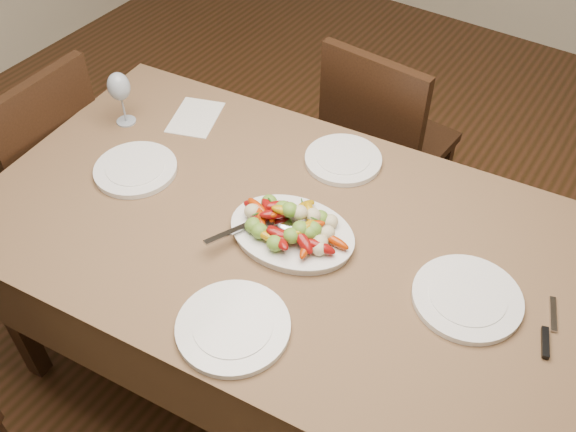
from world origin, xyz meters
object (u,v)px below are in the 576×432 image
(plate_right, at_px, (467,298))
(wine_glass, at_px, (121,97))
(chair_left, at_px, (32,172))
(plate_far, at_px, (343,160))
(plate_left, at_px, (136,170))
(plate_near, at_px, (233,327))
(dining_table, at_px, (288,310))
(serving_platter, at_px, (292,235))
(chair_far, at_px, (390,142))

(plate_right, bearing_deg, wine_glass, 176.91)
(chair_left, height_order, plate_far, chair_left)
(plate_left, xyz_separation_m, plate_near, (0.62, -0.31, 0.00))
(dining_table, relative_size, wine_glass, 8.98)
(plate_left, distance_m, plate_far, 0.66)
(dining_table, height_order, serving_platter, serving_platter)
(plate_left, relative_size, plate_far, 1.06)
(serving_platter, distance_m, wine_glass, 0.79)
(chair_far, distance_m, plate_far, 0.59)
(serving_platter, distance_m, plate_near, 0.35)
(serving_platter, relative_size, plate_near, 1.23)
(chair_far, bearing_deg, wine_glass, 51.63)
(plate_near, bearing_deg, wine_glass, 149.87)
(wine_glass, bearing_deg, plate_near, -30.13)
(chair_far, relative_size, plate_far, 3.85)
(chair_left, bearing_deg, plate_near, 74.36)
(dining_table, bearing_deg, plate_left, -174.56)
(dining_table, distance_m, plate_far, 0.52)
(chair_far, distance_m, plate_near, 1.26)
(serving_platter, xyz_separation_m, plate_far, (-0.05, 0.37, -0.00))
(chair_left, height_order, plate_right, chair_left)
(plate_right, height_order, plate_far, same)
(dining_table, height_order, plate_near, plate_near)
(chair_far, xyz_separation_m, plate_left, (-0.46, -0.91, 0.29))
(dining_table, distance_m, serving_platter, 0.39)
(chair_far, distance_m, serving_platter, 0.93)
(dining_table, relative_size, serving_platter, 5.20)
(chair_left, distance_m, serving_platter, 1.20)
(plate_right, distance_m, wine_glass, 1.28)
(wine_glass, bearing_deg, chair_far, 47.86)
(dining_table, height_order, chair_far, chair_far)
(dining_table, bearing_deg, plate_right, 5.72)
(dining_table, distance_m, plate_near, 0.53)
(chair_far, height_order, wine_glass, wine_glass)
(plate_right, relative_size, plate_far, 1.16)
(dining_table, height_order, plate_left, plate_left)
(dining_table, relative_size, plate_near, 6.38)
(chair_far, relative_size, wine_glass, 4.64)
(chair_left, height_order, serving_platter, chair_left)
(plate_right, bearing_deg, chair_left, -176.00)
(chair_left, relative_size, wine_glass, 4.64)
(chair_left, bearing_deg, plate_right, 91.97)
(plate_right, relative_size, wine_glass, 1.39)
(plate_far, bearing_deg, plate_near, -82.22)
(chair_far, bearing_deg, plate_far, 100.24)
(plate_left, height_order, plate_right, same)
(serving_platter, distance_m, plate_far, 0.37)
(serving_platter, relative_size, plate_right, 1.24)
(chair_left, xyz_separation_m, plate_far, (1.11, 0.42, 0.29))
(plate_left, bearing_deg, wine_glass, 140.18)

